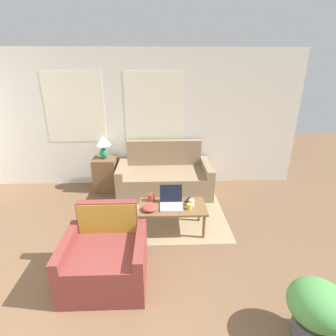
{
  "coord_description": "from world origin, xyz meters",
  "views": [
    {
      "loc": [
        0.74,
        -1.08,
        2.3
      ],
      "look_at": [
        0.88,
        2.85,
        0.75
      ],
      "focal_mm": 28.0,
      "sensor_mm": 36.0,
      "label": 1
    }
  ],
  "objects": [
    {
      "name": "potted_plant",
      "position": [
        2.08,
        0.52,
        0.34
      ],
      "size": [
        0.5,
        0.5,
        0.59
      ],
      "color": "#4C4C4C",
      "rests_on": "ground_plane"
    },
    {
      "name": "cup_navy",
      "position": [
        1.2,
        2.24,
        0.44
      ],
      "size": [
        0.08,
        0.08,
        0.09
      ],
      "color": "white",
      "rests_on": "coffee_table"
    },
    {
      "name": "coffee_table",
      "position": [
        0.92,
        2.24,
        0.35
      ],
      "size": [
        0.97,
        0.54,
        0.4
      ],
      "color": "brown",
      "rests_on": "ground_plane"
    },
    {
      "name": "cup_white",
      "position": [
        1.16,
        2.14,
        0.44
      ],
      "size": [
        0.07,
        0.07,
        0.08
      ],
      "color": "gold",
      "rests_on": "coffee_table"
    },
    {
      "name": "side_table",
      "position": [
        -0.31,
        3.67,
        0.32
      ],
      "size": [
        0.43,
        0.43,
        0.64
      ],
      "color": "brown",
      "rests_on": "ground_plane"
    },
    {
      "name": "tv_remote",
      "position": [
        1.17,
        2.39,
        0.41
      ],
      "size": [
        0.11,
        0.15,
        0.02
      ],
      "color": "black",
      "rests_on": "coffee_table"
    },
    {
      "name": "armchair",
      "position": [
        0.13,
        1.3,
        0.27
      ],
      "size": [
        0.89,
        0.78,
        0.85
      ],
      "color": "brown",
      "rests_on": "ground_plane"
    },
    {
      "name": "snack_bowl",
      "position": [
        0.6,
        2.13,
        0.43
      ],
      "size": [
        0.21,
        0.21,
        0.07
      ],
      "color": "#B23D38",
      "rests_on": "coffee_table"
    },
    {
      "name": "laptop",
      "position": [
        0.91,
        2.25,
        0.46
      ],
      "size": [
        0.32,
        0.33,
        0.27
      ],
      "color": "#B7B7BC",
      "rests_on": "coffee_table"
    },
    {
      "name": "wall_back",
      "position": [
        -0.0,
        3.99,
        1.31
      ],
      "size": [
        6.95,
        0.06,
        2.6
      ],
      "color": "white",
      "rests_on": "ground_plane"
    },
    {
      "name": "couch",
      "position": [
        0.84,
        3.53,
        0.28
      ],
      "size": [
        1.73,
        0.9,
        0.94
      ],
      "color": "#937A5B",
      "rests_on": "ground_plane"
    },
    {
      "name": "table_lamp",
      "position": [
        -0.31,
        3.67,
        0.94
      ],
      "size": [
        0.3,
        0.3,
        0.45
      ],
      "color": "#1E8451",
      "rests_on": "side_table"
    },
    {
      "name": "cup_yellow",
      "position": [
        0.62,
        2.41,
        0.45
      ],
      "size": [
        0.1,
        0.1,
        0.11
      ],
      "color": "#B23D38",
      "rests_on": "coffee_table"
    },
    {
      "name": "rug",
      "position": [
        0.92,
        2.85,
        0.0
      ],
      "size": [
        1.75,
        1.98,
        0.01
      ],
      "color": "#9E8966",
      "rests_on": "ground_plane"
    }
  ]
}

